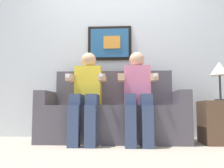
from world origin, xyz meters
TOP-DOWN VIEW (x-y plane):
  - ground_plane at (0.00, 0.00)m, footprint 5.46×5.46m
  - back_wall_assembly at (-0.00, 0.76)m, footprint 4.20×0.10m
  - couch at (0.00, 0.33)m, footprint 1.80×0.58m
  - person_on_left at (-0.30, 0.16)m, footprint 0.46×0.56m
  - person_on_right at (0.30, 0.16)m, footprint 0.46×0.56m
  - side_table_right at (1.25, 0.22)m, footprint 0.40×0.40m
  - table_lamp at (1.27, 0.19)m, footprint 0.22×0.22m

SIDE VIEW (x-z plane):
  - ground_plane at x=0.00m, z-range 0.00..0.00m
  - side_table_right at x=1.25m, z-range 0.00..0.50m
  - couch at x=0.00m, z-range -0.14..0.76m
  - person_on_right at x=0.30m, z-range 0.05..1.16m
  - person_on_left at x=-0.30m, z-range 0.05..1.16m
  - table_lamp at x=1.27m, z-range 0.63..1.09m
  - back_wall_assembly at x=0.00m, z-range 0.00..2.60m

